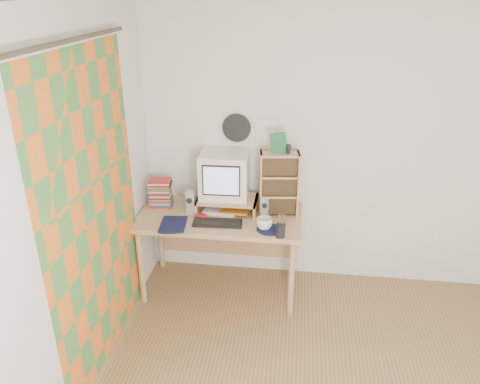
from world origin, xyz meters
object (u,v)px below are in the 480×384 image
(diary, at_px, (161,223))
(mug, at_px, (264,224))
(keyboard, at_px, (218,223))
(dvd_stack, at_px, (161,192))
(desk, at_px, (221,226))
(crt_monitor, at_px, (224,175))
(cd_rack, at_px, (279,183))

(diary, bearing_deg, mug, -2.25)
(keyboard, relative_size, dvd_stack, 1.52)
(mug, bearing_deg, dvd_stack, 161.57)
(desk, xyz_separation_m, dvd_stack, (-0.55, 0.06, 0.27))
(crt_monitor, distance_m, keyboard, 0.44)
(dvd_stack, bearing_deg, mug, -25.24)
(dvd_stack, distance_m, mug, 1.01)
(crt_monitor, bearing_deg, diary, -141.21)
(diary, bearing_deg, keyboard, 4.50)
(mug, bearing_deg, desk, 147.14)
(diary, bearing_deg, desk, 28.87)
(crt_monitor, bearing_deg, dvd_stack, -178.89)
(keyboard, relative_size, mug, 3.23)
(dvd_stack, bearing_deg, crt_monitor, -4.02)
(desk, distance_m, diary, 0.57)
(desk, xyz_separation_m, keyboard, (0.01, -0.23, 0.15))
(desk, relative_size, mug, 11.15)
(desk, bearing_deg, keyboard, -87.62)
(diary, bearing_deg, crt_monitor, 34.50)
(keyboard, bearing_deg, desk, 89.84)
(desk, distance_m, dvd_stack, 0.62)
(desk, bearing_deg, diary, -145.15)
(crt_monitor, relative_size, keyboard, 1.01)
(dvd_stack, relative_size, cd_rack, 0.49)
(crt_monitor, xyz_separation_m, dvd_stack, (-0.57, -0.03, -0.18))
(crt_monitor, height_order, mug, crt_monitor)
(mug, relative_size, diary, 0.49)
(keyboard, bearing_deg, cd_rack, 28.49)
(desk, bearing_deg, mug, -32.86)
(crt_monitor, xyz_separation_m, diary, (-0.47, -0.40, -0.29))
(diary, bearing_deg, cd_rack, 15.73)
(desk, height_order, diary, diary)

